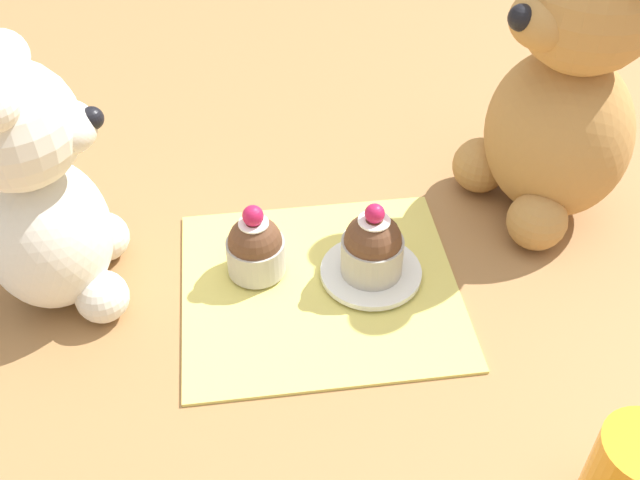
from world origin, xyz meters
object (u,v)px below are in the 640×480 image
teddy_bear_tan (565,90)px  teddy_bear_cream (40,195)px  cupcake_near_tan_bear (373,247)px  saucer_plate (371,272)px  cupcake_near_cream_bear (255,247)px

teddy_bear_tan → teddy_bear_cream: bearing=-99.5°
teddy_bear_cream → cupcake_near_tan_bear: teddy_bear_cream is taller
saucer_plate → cupcake_near_tan_bear: bearing=180.0°
teddy_bear_cream → teddy_bear_tan: (0.06, -0.43, 0.02)m
teddy_bear_tan → cupcake_near_tan_bear: size_ratio=3.79×
cupcake_near_cream_bear → cupcake_near_tan_bear: 0.10m
teddy_bear_tan → cupcake_near_tan_bear: 0.21m
cupcake_near_cream_bear → saucer_plate: 0.10m
teddy_bear_cream → saucer_plate: size_ratio=2.54×
teddy_bear_tan → saucer_plate: size_ratio=3.12×
cupcake_near_tan_bear → teddy_bear_cream: bearing=85.0°
cupcake_near_cream_bear → teddy_bear_tan: bearing=-77.4°
cupcake_near_cream_bear → cupcake_near_tan_bear: (-0.02, -0.10, 0.01)m
teddy_bear_tan → cupcake_near_tan_bear: teddy_bear_tan is taller
cupcake_near_cream_bear → cupcake_near_tan_bear: cupcake_near_tan_bear is taller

